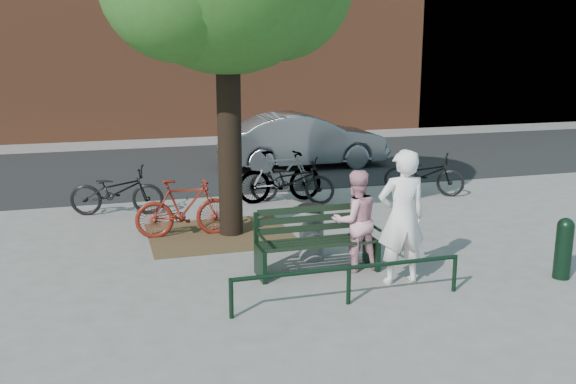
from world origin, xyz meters
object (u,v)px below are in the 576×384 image
object	(u,v)px
park_bench	(316,239)
person_left	(402,217)
bicycle_c	(292,180)
person_right	(355,220)
parked_car	(303,140)
litter_bin	(312,232)
bollard	(564,246)

from	to	relation	value
park_bench	person_left	bearing A→B (deg)	-39.39
bicycle_c	person_right	bearing A→B (deg)	-154.35
park_bench	parked_car	bearing A→B (deg)	73.39
person_left	litter_bin	size ratio (longest dim) A/B	2.23
person_right	litter_bin	distance (m)	0.83
person_left	person_right	size ratio (longest dim) A/B	1.26
litter_bin	bicycle_c	world-z (taller)	bicycle_c
bollard	bicycle_c	xyz separation A→B (m)	(-2.36, 5.23, 0.00)
person_right	litter_bin	size ratio (longest dim) A/B	1.77
person_left	person_right	bearing A→B (deg)	-56.46
park_bench	person_left	world-z (taller)	person_left
person_right	bollard	xyz separation A→B (m)	(2.64, -1.16, -0.27)
parked_car	bollard	bearing A→B (deg)	-173.60
park_bench	litter_bin	size ratio (longest dim) A/B	2.09
person_right	parked_car	size ratio (longest dim) A/B	0.34
person_right	bicycle_c	bearing A→B (deg)	-97.83
person_left	bicycle_c	world-z (taller)	person_left
person_right	person_left	bearing A→B (deg)	116.28
bollard	parked_car	size ratio (longest dim) A/B	0.20
bicycle_c	person_left	bearing A→B (deg)	-149.08
parked_car	person_left	bearing A→B (deg)	171.44
litter_bin	bicycle_c	distance (m)	3.51
person_left	parked_car	bearing A→B (deg)	-95.55
bollard	parked_car	distance (m)	8.91
person_right	bicycle_c	size ratio (longest dim) A/B	0.82
bollard	bicycle_c	distance (m)	5.74
person_right	parked_car	xyz separation A→B (m)	(1.70, 7.69, -0.02)
litter_bin	parked_car	xyz separation A→B (m)	(2.15, 7.06, 0.29)
person_right	litter_bin	world-z (taller)	person_right
park_bench	bicycle_c	world-z (taller)	park_bench
person_left	parked_car	xyz separation A→B (m)	(1.31, 8.36, -0.21)
litter_bin	parked_car	world-z (taller)	parked_car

